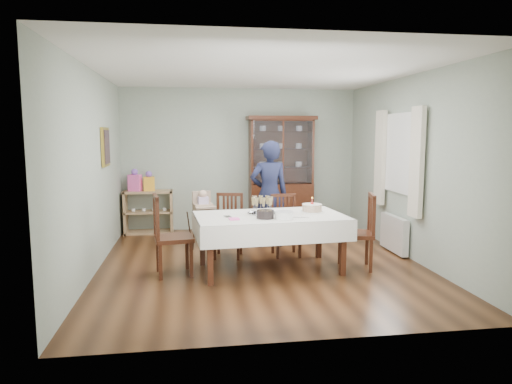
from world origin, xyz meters
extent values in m
plane|color=#593319|center=(0.00, 0.00, 0.00)|extent=(5.00, 5.00, 0.00)
plane|color=#9EAA99|center=(0.00, 2.50, 1.35)|extent=(4.50, 0.00, 4.50)
plane|color=#9EAA99|center=(-2.25, 0.00, 1.35)|extent=(0.00, 5.00, 5.00)
plane|color=#9EAA99|center=(2.25, 0.00, 1.35)|extent=(0.00, 5.00, 5.00)
plane|color=white|center=(0.00, 0.00, 2.70)|extent=(5.00, 5.00, 0.00)
cube|color=#401E10|center=(0.08, -0.34, 0.72)|extent=(1.98, 1.19, 0.06)
cube|color=beige|center=(0.08, -0.34, 0.76)|extent=(2.08, 1.30, 0.01)
cube|color=#401E10|center=(0.75, 2.26, 0.45)|extent=(1.20, 0.45, 0.90)
cube|color=white|center=(0.75, 2.07, 1.50)|extent=(1.12, 0.01, 1.16)
cube|color=#401E10|center=(0.75, 2.26, 2.14)|extent=(1.30, 0.48, 0.07)
cube|color=tan|center=(-1.75, 2.28, 0.02)|extent=(0.90, 0.38, 0.04)
cube|color=tan|center=(-1.75, 2.28, 0.40)|extent=(0.90, 0.38, 0.03)
cube|color=tan|center=(-1.75, 2.28, 0.78)|extent=(0.90, 0.38, 0.04)
cube|color=tan|center=(-2.17, 2.28, 0.40)|extent=(0.04, 0.38, 0.80)
cube|color=tan|center=(-1.33, 2.28, 0.40)|extent=(0.04, 0.38, 0.80)
cube|color=gold|center=(-2.22, 0.80, 1.65)|extent=(0.04, 0.48, 0.58)
cube|color=white|center=(2.22, 0.30, 1.55)|extent=(0.04, 1.02, 1.22)
cube|color=silver|center=(2.16, -0.32, 1.45)|extent=(0.07, 0.30, 1.55)
cube|color=silver|center=(2.16, 0.92, 1.45)|extent=(0.07, 0.30, 1.55)
cube|color=white|center=(2.16, 0.30, 0.30)|extent=(0.10, 0.80, 0.55)
cube|color=#401E10|center=(-0.43, 0.41, 0.43)|extent=(0.51, 0.51, 0.05)
cube|color=#401E10|center=(-0.38, 0.59, 0.69)|extent=(0.40, 0.13, 0.50)
cube|color=#401E10|center=(0.45, 0.36, 0.42)|extent=(0.43, 0.43, 0.05)
cube|color=#401E10|center=(0.44, 0.54, 0.68)|extent=(0.40, 0.05, 0.49)
cube|color=#401E10|center=(-1.20, -0.35, 0.49)|extent=(0.54, 0.54, 0.05)
cube|color=#401E10|center=(-1.42, -0.38, 0.78)|extent=(0.11, 0.46, 0.56)
cube|color=#401E10|center=(1.26, -0.41, 0.47)|extent=(0.56, 0.56, 0.05)
cube|color=#401E10|center=(1.46, -0.46, 0.76)|extent=(0.15, 0.44, 0.55)
imported|color=black|center=(0.30, 0.99, 0.87)|extent=(0.66, 0.46, 1.74)
cube|color=tan|center=(-0.77, 1.17, 0.59)|extent=(0.35, 0.32, 0.22)
cube|color=tan|center=(-0.77, 1.17, 0.77)|extent=(0.31, 0.11, 0.25)
cube|color=tan|center=(-0.77, 1.17, 0.67)|extent=(0.35, 0.20, 0.03)
cube|color=silver|center=(-0.77, 1.17, 0.74)|extent=(0.18, 0.15, 0.16)
sphere|color=beige|center=(-0.77, 1.17, 0.86)|extent=(0.14, 0.14, 0.14)
cylinder|color=silver|center=(-0.02, -0.26, 0.77)|extent=(0.40, 0.40, 0.01)
torus|color=silver|center=(-0.02, -0.26, 0.78)|extent=(0.40, 0.40, 0.02)
cylinder|color=white|center=(0.69, -0.22, 0.77)|extent=(0.31, 0.31, 0.02)
cylinder|color=brown|center=(0.69, -0.22, 0.82)|extent=(0.27, 0.27, 0.10)
cylinder|color=silver|center=(0.69, -0.22, 0.88)|extent=(0.27, 0.27, 0.01)
cylinder|color=#F24C4C|center=(0.69, -0.22, 0.92)|extent=(0.01, 0.01, 0.08)
sphere|color=yellow|center=(0.69, -0.22, 0.97)|extent=(0.02, 0.02, 0.02)
cylinder|color=black|center=(-0.02, -0.56, 0.81)|extent=(0.28, 0.28, 0.11)
cylinder|color=white|center=(0.20, -0.65, 0.81)|extent=(0.29, 0.29, 0.10)
cube|color=#FF5DB9|center=(-0.43, -0.59, 0.77)|extent=(0.14, 0.14, 0.02)
cube|color=silver|center=(0.42, -0.58, 0.77)|extent=(0.25, 0.08, 0.01)
cube|color=#FF5DB9|center=(-1.98, 2.26, 0.95)|extent=(0.26, 0.21, 0.30)
sphere|color=#E533B2|center=(-1.98, 2.26, 1.15)|extent=(0.12, 0.12, 0.12)
cube|color=#F5A726|center=(-1.73, 2.26, 0.93)|extent=(0.21, 0.16, 0.26)
sphere|color=#E533B2|center=(-1.73, 2.26, 1.11)|extent=(0.12, 0.12, 0.12)
camera|label=1|loc=(-0.98, -6.29, 1.85)|focal=32.00mm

